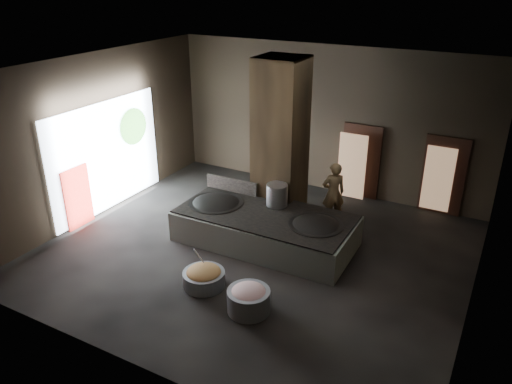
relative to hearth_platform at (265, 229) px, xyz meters
The scene contains 28 objects.
floor 0.67m from the hearth_platform, 89.11° to the right, with size 10.00×9.00×0.10m, color black.
ceiling 4.19m from the hearth_platform, 89.11° to the right, with size 10.00×9.00×0.10m, color black.
back_wall 4.45m from the hearth_platform, 89.89° to the left, with size 10.00×0.10×4.50m, color black.
front_wall 5.39m from the hearth_platform, 89.91° to the right, with size 10.00×0.10×4.50m, color black.
left_wall 5.40m from the hearth_platform, behind, with size 0.10×9.00×4.50m, color black.
right_wall 5.41m from the hearth_platform, ahead, with size 0.10×9.00×4.50m, color black.
pillar 2.34m from the hearth_platform, 101.84° to the left, with size 1.20×1.20×4.50m, color black.
hearth_platform is the anchor object (origin of this frame).
platform_cap 0.42m from the hearth_platform, ahead, with size 4.39×2.11×0.03m, color black.
wok_left 1.49m from the hearth_platform, behind, with size 1.42×1.42×0.39m, color black.
wok_left_rim 1.51m from the hearth_platform, behind, with size 1.45×1.45×0.05m, color black.
wok_right 1.40m from the hearth_platform, ahead, with size 1.32×1.32×0.37m, color black.
wok_right_rim 1.42m from the hearth_platform, ahead, with size 1.35×1.35×0.05m, color black.
stock_pot 0.92m from the hearth_platform, 84.81° to the left, with size 0.55×0.55×0.59m, color #ACAFB4.
splash_guard 1.75m from the hearth_platform, 152.65° to the left, with size 1.56×0.06×0.39m, color black.
cook 2.26m from the hearth_platform, 59.92° to the left, with size 0.64×0.41×1.75m, color olive.
veg_basin 2.40m from the hearth_platform, 97.22° to the right, with size 0.94×0.94×0.35m, color gray.
veg_fill 2.39m from the hearth_platform, 97.22° to the right, with size 0.77×0.77×0.24m, color olive.
ladle 2.27m from the hearth_platform, 101.45° to the right, with size 0.03×0.03×0.74m, color #ACAFB4.
meat_basin 2.87m from the hearth_platform, 69.27° to the right, with size 0.89×0.89×0.49m, color gray.
meat_fill 2.87m from the hearth_platform, 69.27° to the right, with size 0.74×0.74×0.28m, color #CE7B7F.
doorway_near 4.19m from the hearth_platform, 72.97° to the left, with size 1.18×0.08×2.38m, color black.
doorway_near_glow 3.85m from the hearth_platform, 74.28° to the left, with size 0.85×0.04×2.02m, color #8C6647.
doorway_far 5.39m from the hearth_platform, 47.55° to the left, with size 1.18×0.08×2.38m, color black.
doorway_far_glow 5.24m from the hearth_platform, 47.78° to the left, with size 0.80×0.04×1.90m, color #8C6647.
left_opening 5.10m from the hearth_platform, behind, with size 0.04×4.20×3.10m, color white.
pavilion_sliver 5.15m from the hearth_platform, 161.76° to the right, with size 0.05×0.90×1.70m, color maroon.
tree_silhouette 5.23m from the hearth_platform, behind, with size 0.28×1.10×1.10m, color #194714.
Camera 1 is at (5.16, -9.51, 6.49)m, focal length 35.00 mm.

